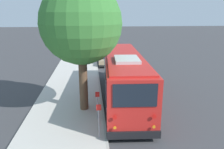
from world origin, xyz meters
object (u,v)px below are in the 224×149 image
at_px(parked_sedan_navy, 100,39).
at_px(street_tree, 81,18).
at_px(parked_sedan_blue, 100,43).
at_px(sign_post_near, 99,121).
at_px(parked_sedan_silver, 102,49).
at_px(parked_sedan_maroon, 99,36).
at_px(sign_post_far, 98,105).
at_px(parked_sedan_tan, 107,59).
at_px(shuttle_bus, 123,75).

xyz_separation_m(parked_sedan_navy, street_tree, (-31.56, 2.40, 4.87)).
height_order(parked_sedan_blue, sign_post_near, sign_post_near).
distance_m(parked_sedan_silver, parked_sedan_maroon, 17.99).
height_order(parked_sedan_blue, parked_sedan_maroon, parked_sedan_maroon).
xyz_separation_m(parked_sedan_silver, parked_sedan_blue, (5.64, 0.04, -0.00)).
relative_size(parked_sedan_navy, sign_post_far, 2.76).
relative_size(parked_sedan_tan, sign_post_near, 2.81).
bearing_deg(parked_sedan_silver, sign_post_near, 173.29).
relative_size(shuttle_bus, sign_post_far, 7.11).
height_order(parked_sedan_tan, parked_sedan_navy, parked_sedan_navy).
bearing_deg(sign_post_near, shuttle_bus, -20.27).
bearing_deg(street_tree, shuttle_bus, -59.40).
relative_size(parked_sedan_tan, parked_sedan_blue, 1.02).
bearing_deg(parked_sedan_silver, sign_post_far, 172.98).
bearing_deg(shuttle_bus, sign_post_far, 151.85).
distance_m(sign_post_near, sign_post_far, 1.94).
bearing_deg(parked_sedan_navy, sign_post_far, 176.35).
xyz_separation_m(shuttle_bus, sign_post_far, (-3.03, 1.84, -0.80)).
bearing_deg(parked_sedan_silver, parked_sedan_blue, -2.98).
height_order(shuttle_bus, parked_sedan_tan, shuttle_bus).
distance_m(shuttle_bus, parked_sedan_navy, 30.04).
bearing_deg(sign_post_far, parked_sedan_tan, -6.30).
xyz_separation_m(sign_post_near, sign_post_far, (1.94, -0.00, -0.06)).
bearing_deg(street_tree, parked_sedan_silver, -6.12).
relative_size(parked_sedan_navy, parked_sedan_maroon, 1.02).
height_order(parked_sedan_navy, street_tree, street_tree).
bearing_deg(parked_sedan_tan, parked_sedan_maroon, 4.37).
xyz_separation_m(parked_sedan_blue, sign_post_near, (-28.90, 1.31, 0.43)).
xyz_separation_m(parked_sedan_tan, street_tree, (-12.36, 2.30, 4.89)).
distance_m(parked_sedan_silver, parked_sedan_blue, 5.64).
relative_size(parked_sedan_tan, parked_sedan_silver, 1.06).
bearing_deg(parked_sedan_tan, sign_post_near, 178.99).
relative_size(parked_sedan_silver, street_tree, 0.56).
distance_m(parked_sedan_maroon, sign_post_far, 39.34).
bearing_deg(parked_sedan_blue, sign_post_near, 177.82).
bearing_deg(parked_sedan_navy, shuttle_bus, 179.57).
relative_size(shuttle_bus, parked_sedan_silver, 2.47).
bearing_deg(parked_sedan_silver, shuttle_bus, 178.14).
xyz_separation_m(shuttle_bus, sign_post_near, (-4.97, 1.84, -0.74)).
distance_m(parked_sedan_tan, street_tree, 13.49).
height_order(parked_sedan_silver, sign_post_near, sign_post_near).
distance_m(parked_sedan_blue, parked_sedan_navy, 6.10).
distance_m(parked_sedan_navy, street_tree, 32.02).
bearing_deg(parked_sedan_blue, parked_sedan_silver, -179.18).
xyz_separation_m(shuttle_bus, parked_sedan_silver, (18.28, 0.49, -1.16)).
bearing_deg(sign_post_near, sign_post_far, -0.00).
bearing_deg(street_tree, parked_sedan_navy, -4.35).
bearing_deg(parked_sedan_navy, street_tree, 174.81).
relative_size(parked_sedan_blue, parked_sedan_navy, 1.08).
relative_size(parked_sedan_tan, sign_post_far, 3.04).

